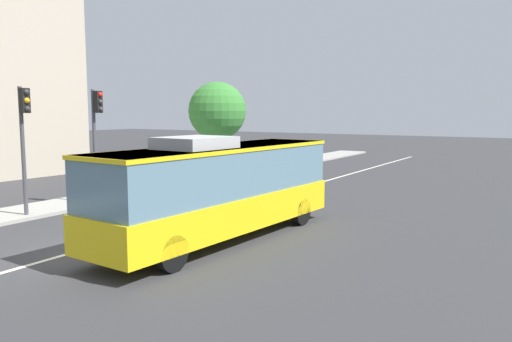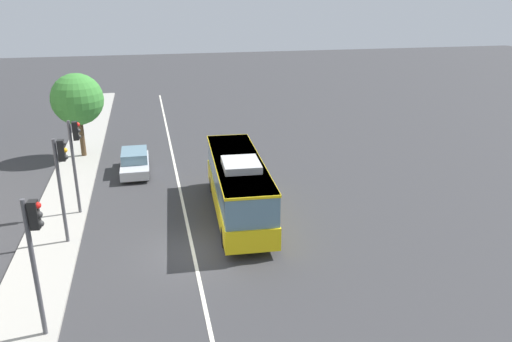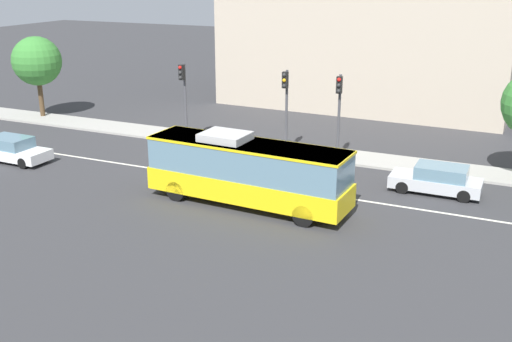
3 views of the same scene
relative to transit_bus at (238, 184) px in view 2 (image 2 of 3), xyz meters
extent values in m
plane|color=#333335|center=(-3.49, 2.81, -1.81)|extent=(160.00, 160.00, 0.00)
cube|color=#9E9B93|center=(-3.49, 9.37, -1.74)|extent=(80.00, 2.75, 0.14)
cube|color=silver|center=(-3.49, 2.81, -1.80)|extent=(76.00, 0.16, 0.01)
cube|color=yellow|center=(0.02, 0.00, -0.83)|extent=(10.12, 3.05, 1.10)
cube|color=slate|center=(0.02, 0.00, 0.50)|extent=(9.92, 2.97, 1.58)
cube|color=yellow|center=(0.02, 0.00, 1.23)|extent=(10.02, 3.02, 0.12)
cube|color=#B2B2B2|center=(-1.17, 0.07, 1.47)|extent=(2.30, 1.92, 0.36)
cylinder|color=black|center=(3.48, 0.91, -1.31)|extent=(1.02, 0.36, 1.00)
cylinder|color=black|center=(3.36, -1.29, -1.31)|extent=(1.02, 0.36, 1.00)
cylinder|color=black|center=(-3.31, 1.29, -1.31)|extent=(1.02, 0.36, 1.00)
cylinder|color=black|center=(-3.43, -0.91, -1.31)|extent=(1.02, 0.36, 1.00)
cube|color=#B7BABF|center=(8.02, 5.45, -1.29)|extent=(4.51, 1.82, 0.60)
cube|color=slate|center=(8.27, 5.45, -0.67)|extent=(2.53, 1.67, 0.64)
cylinder|color=black|center=(6.52, 4.66, -1.49)|extent=(0.64, 0.22, 0.64)
cylinder|color=black|center=(6.53, 6.26, -1.49)|extent=(0.64, 0.22, 0.64)
cylinder|color=black|center=(9.52, 4.64, -1.49)|extent=(0.64, 0.22, 0.64)
cylinder|color=black|center=(9.53, 6.24, -1.49)|extent=(0.64, 0.22, 0.64)
cylinder|color=#47474C|center=(-1.38, 8.55, 0.79)|extent=(0.16, 0.16, 5.20)
cube|color=black|center=(-1.38, 8.27, 2.84)|extent=(0.32, 0.28, 0.96)
sphere|color=#2D2D2D|center=(-1.38, 8.12, 3.16)|extent=(0.22, 0.22, 0.22)
sphere|color=#F9A514|center=(-1.38, 8.12, 2.84)|extent=(0.22, 0.22, 0.22)
sphere|color=#2D2D2D|center=(-1.38, 8.12, 2.52)|extent=(0.22, 0.22, 0.22)
cylinder|color=#47474C|center=(1.96, 8.34, 0.79)|extent=(0.16, 0.16, 5.20)
cube|color=black|center=(1.99, 8.06, 2.84)|extent=(0.34, 0.31, 0.96)
sphere|color=red|center=(2.00, 7.91, 3.16)|extent=(0.22, 0.22, 0.22)
sphere|color=#2D2D2D|center=(2.00, 7.91, 2.84)|extent=(0.22, 0.22, 0.22)
sphere|color=#2D2D2D|center=(2.00, 7.91, 2.52)|extent=(0.22, 0.22, 0.22)
cylinder|color=#47474C|center=(-8.33, 8.43, 0.79)|extent=(0.16, 0.16, 5.20)
cube|color=black|center=(-8.36, 8.15, 2.84)|extent=(0.35, 0.31, 0.96)
sphere|color=red|center=(-8.37, 8.00, 3.16)|extent=(0.22, 0.22, 0.22)
sphere|color=#2D2D2D|center=(-8.37, 8.00, 2.84)|extent=(0.22, 0.22, 0.22)
sphere|color=#2D2D2D|center=(-8.37, 8.00, 2.52)|extent=(0.22, 0.22, 0.22)
cylinder|color=#4C3823|center=(12.27, 9.12, -0.35)|extent=(0.36, 0.36, 2.92)
sphere|color=#387F33|center=(12.27, 9.12, 2.46)|extent=(3.62, 3.62, 3.62)
camera|label=1|loc=(-13.15, -9.60, 2.41)|focal=35.07mm
camera|label=2|loc=(-23.73, 4.41, 9.45)|focal=34.50mm
camera|label=3|loc=(11.57, -24.65, 9.09)|focal=42.39mm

